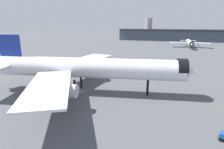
# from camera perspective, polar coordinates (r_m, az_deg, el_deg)

# --- Properties ---
(ground) EXTENTS (900.00, 900.00, 0.00)m
(ground) POSITION_cam_1_polar(r_m,az_deg,el_deg) (65.10, -10.49, -5.10)
(ground) COLOR #4C4F54
(airliner_near_gate) EXTENTS (68.86, 61.90, 18.65)m
(airliner_near_gate) POSITION_cam_1_polar(r_m,az_deg,el_deg) (61.87, -8.09, 1.88)
(airliner_near_gate) COLOR white
(airliner_near_gate) RESTS_ON ground
(airliner_far_taxiway) EXTENTS (36.73, 40.29, 10.87)m
(airliner_far_taxiway) POSITION_cam_1_polar(r_m,az_deg,el_deg) (190.65, 22.26, 8.87)
(airliner_far_taxiway) COLOR silver
(airliner_far_taxiway) RESTS_ON ground
(terminal_building) EXTENTS (204.69, 39.49, 28.00)m
(terminal_building) POSITION_cam_1_polar(r_m,az_deg,el_deg) (263.60, 24.87, 10.64)
(terminal_building) COLOR #3D4756
(terminal_building) RESTS_ON ground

